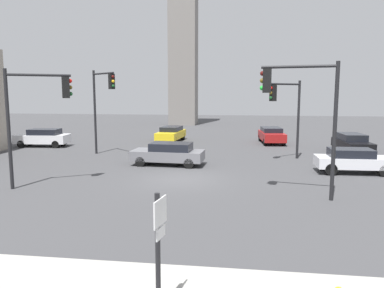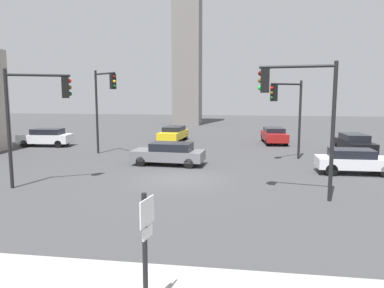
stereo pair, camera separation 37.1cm
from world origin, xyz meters
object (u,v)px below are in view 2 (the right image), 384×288
at_px(car_4, 274,135).
at_px(traffic_light_2, 104,96).
at_px(traffic_light_1, 299,102).
at_px(car_0, 169,153).
at_px(car_6, 355,144).
at_px(traffic_light_3, 287,104).
at_px(traffic_light_0, 37,105).
at_px(car_1, 354,161).
at_px(car_2, 174,133).
at_px(car_3, 46,137).
at_px(direction_sign, 146,241).

bearing_deg(car_4, traffic_light_2, -61.59).
xyz_separation_m(traffic_light_1, car_0, (-6.77, 6.25, -3.28)).
bearing_deg(car_6, traffic_light_3, -60.17).
bearing_deg(traffic_light_2, traffic_light_0, -47.23).
bearing_deg(car_1, traffic_light_1, -125.33).
relative_size(traffic_light_1, traffic_light_2, 0.95).
bearing_deg(car_1, car_6, 74.50).
height_order(car_2, car_4, car_4).
distance_m(traffic_light_0, car_1, 16.46).
height_order(traffic_light_1, car_3, traffic_light_1).
height_order(traffic_light_3, car_0, traffic_light_3).
distance_m(traffic_light_3, car_1, 5.60).
bearing_deg(car_2, car_0, 14.73).
bearing_deg(traffic_light_3, traffic_light_0, -8.78).
height_order(direction_sign, car_3, direction_sign).
bearing_deg(car_0, traffic_light_3, -157.04).
xyz_separation_m(traffic_light_1, car_2, (-8.69, 17.05, -3.29)).
xyz_separation_m(car_2, car_4, (8.83, -0.01, 0.01)).
xyz_separation_m(car_3, car_4, (18.54, 4.51, -0.03)).
xyz_separation_m(traffic_light_0, car_0, (4.95, 5.90, -3.11)).
bearing_deg(traffic_light_0, direction_sign, -82.00).
xyz_separation_m(traffic_light_0, car_4, (11.87, 16.70, -3.10)).
height_order(direction_sign, car_0, direction_sign).
bearing_deg(traffic_light_3, traffic_light_1, 43.95).
bearing_deg(car_6, car_3, -94.88).
relative_size(direction_sign, traffic_light_3, 0.46).
relative_size(direction_sign, car_6, 0.55).
xyz_separation_m(traffic_light_0, traffic_light_2, (-0.16, 8.62, 0.31)).
xyz_separation_m(traffic_light_3, car_4, (-0.22, 8.27, -2.91)).
distance_m(traffic_light_1, car_0, 9.78).
distance_m(direction_sign, traffic_light_2, 19.95).
bearing_deg(car_4, car_6, 42.22).
distance_m(car_1, car_2, 17.04).
xyz_separation_m(traffic_light_0, car_3, (-6.67, 12.19, -3.07)).
distance_m(traffic_light_0, traffic_light_3, 14.74).
bearing_deg(car_2, direction_sign, 14.99).
distance_m(traffic_light_0, car_2, 17.26).
bearing_deg(car_2, traffic_light_0, -5.61).
bearing_deg(traffic_light_3, car_0, -24.18).
xyz_separation_m(direction_sign, car_1, (7.58, 14.46, -0.86)).
distance_m(traffic_light_1, traffic_light_2, 14.89).
distance_m(direction_sign, traffic_light_3, 18.54).
xyz_separation_m(car_1, car_2, (-12.34, 11.74, -0.01)).
bearing_deg(car_0, traffic_light_1, 140.80).
bearing_deg(traffic_light_2, car_6, 52.25).
bearing_deg(direction_sign, traffic_light_0, 139.07).
distance_m(direction_sign, car_6, 23.34).
bearing_deg(car_1, car_3, 161.09).
relative_size(traffic_light_1, car_2, 1.26).
height_order(traffic_light_3, car_2, traffic_light_3).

